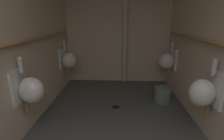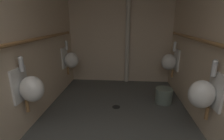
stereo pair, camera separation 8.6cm
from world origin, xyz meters
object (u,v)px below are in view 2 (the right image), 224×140
(waste_bin, at_px, (164,96))
(urinal_right_mid, at_px, (204,93))
(urinal_left_far, at_px, (71,60))
(urinal_right_far, at_px, (170,61))
(standpipe_back_wall, at_px, (128,29))
(urinal_left_mid, at_px, (30,88))
(floor_drain, at_px, (116,107))

(waste_bin, bearing_deg, urinal_right_mid, -78.95)
(urinal_left_far, relative_size, urinal_right_mid, 1.00)
(urinal_right_far, bearing_deg, urinal_left_far, -179.89)
(waste_bin, bearing_deg, standpipe_back_wall, 123.98)
(urinal_right_far, bearing_deg, waste_bin, -109.14)
(urinal_right_far, distance_m, standpipe_back_wall, 1.18)
(urinal_left_far, distance_m, waste_bin, 2.07)
(urinal_left_mid, xyz_separation_m, waste_bin, (1.93, 1.03, -0.52))
(urinal_right_far, bearing_deg, floor_drain, -142.66)
(urinal_left_mid, bearing_deg, urinal_right_mid, 0.39)
(urinal_left_mid, height_order, standpipe_back_wall, standpipe_back_wall)
(standpipe_back_wall, bearing_deg, urinal_right_far, -27.18)
(urinal_left_mid, xyz_separation_m, urinal_right_far, (2.12, 1.60, 0.00))
(standpipe_back_wall, bearing_deg, urinal_left_far, -159.48)
(standpipe_back_wall, bearing_deg, urinal_right_mid, -66.43)
(urinal_right_mid, relative_size, waste_bin, 2.48)
(urinal_left_mid, distance_m, urinal_left_far, 1.60)
(urinal_left_mid, bearing_deg, standpipe_back_wall, 59.05)
(urinal_right_far, height_order, floor_drain, urinal_right_far)
(urinal_left_far, distance_m, standpipe_back_wall, 1.46)
(floor_drain, bearing_deg, urinal_left_mid, -143.41)
(urinal_left_far, xyz_separation_m, urinal_right_far, (2.12, 0.00, 0.00))
(urinal_right_mid, height_order, urinal_right_far, same)
(urinal_right_mid, distance_m, floor_drain, 1.47)
(standpipe_back_wall, relative_size, waste_bin, 8.29)
(urinal_left_mid, height_order, urinal_right_mid, same)
(urinal_right_far, bearing_deg, urinal_left_mid, -143.03)
(standpipe_back_wall, distance_m, waste_bin, 1.69)
(urinal_left_mid, bearing_deg, urinal_left_far, 90.00)
(urinal_left_mid, relative_size, floor_drain, 5.39)
(floor_drain, bearing_deg, urinal_right_far, 37.34)
(urinal_right_far, relative_size, floor_drain, 5.39)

